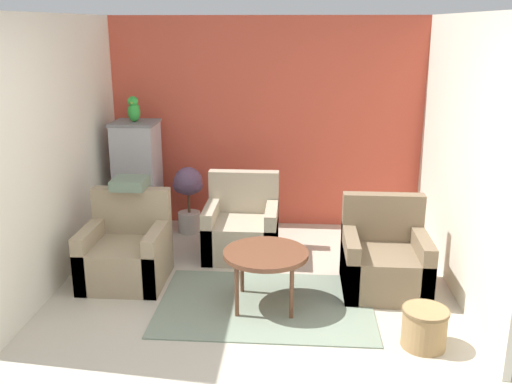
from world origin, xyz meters
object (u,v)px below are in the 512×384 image
Objects in this scene: armchair_right at (384,262)px; armchair_middle at (242,229)px; wicker_basket at (424,326)px; armchair_left at (126,253)px; coffee_table at (266,257)px; birdcage at (138,178)px; parrot at (134,110)px; potted_plant at (188,193)px.

armchair_middle is at bearing 151.51° from armchair_right.
armchair_left is at bearing 159.21° from wicker_basket.
armchair_left is at bearing 179.69° from armchair_right.
coffee_table is 0.56× the size of birdcage.
parrot is at bearing 154.00° from armchair_right.
armchair_right is at bearing 100.11° from wicker_basket.
armchair_right reaches higher than potted_plant.
armchair_right is 2.91× the size of parrot.
birdcage is at bearing 157.00° from armchair_middle.
parrot reaches higher than potted_plant.
wicker_basket is (1.24, -0.57, -0.29)m from coffee_table.
armchair_left is 2.78m from wicker_basket.
armchair_middle is at bearing 35.68° from armchair_left.
birdcage is 3.64m from wicker_basket.
birdcage reaches higher than armchair_middle.
coffee_table is 2.08× the size of wicker_basket.
armchair_right is 1.58m from armchair_middle.
potted_plant is (-1.01, 1.77, 0.03)m from coffee_table.
coffee_table is at bearing -47.03° from birdcage.
armchair_left reaches higher than coffee_table.
potted_plant is 2.23× the size of wicker_basket.
armchair_middle is 2.91× the size of parrot.
coffee_table is 0.87× the size of armchair_left.
armchair_right is at bearing -26.00° from parrot.
armchair_right is 1.07× the size of potted_plant.
armchair_right is 2.96m from birdcage.
coffee_table is 0.87× the size of armchair_right.
parrot is (-2.64, 1.29, 1.18)m from armchair_right.
parrot is 0.37× the size of potted_plant.
potted_plant is at bearing 133.91° from wicker_basket.
armchair_left is 1.00× the size of armchair_middle.
armchair_right is at bearing 20.60° from coffee_table.
potted_plant reaches higher than coffee_table.
potted_plant is (-0.69, 0.61, 0.21)m from armchair_middle.
parrot is at bearing -172.09° from potted_plant.
coffee_table is 1.21m from armchair_middle.
birdcage is at bearing 132.97° from coffee_table.
armchair_right is at bearing -28.49° from armchair_middle.
potted_plant is at bearing 8.15° from birdcage.
wicker_basket is at bearing -47.84° from armchair_middle.
armchair_left is 2.91× the size of parrot.
birdcage is (-1.57, 1.69, 0.21)m from coffee_table.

